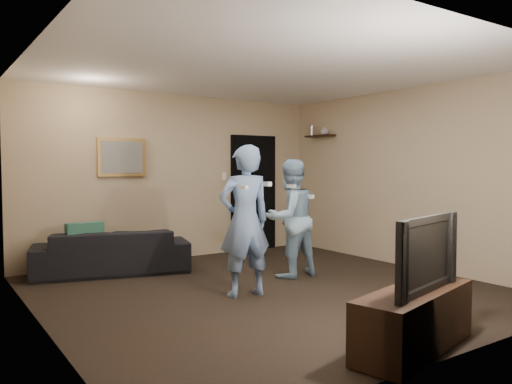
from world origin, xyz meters
TOP-DOWN VIEW (x-y plane):
  - ground at (0.00, 0.00)m, footprint 5.00×5.00m
  - ceiling at (0.00, 0.00)m, footprint 5.00×5.00m
  - wall_back at (0.00, 2.50)m, footprint 5.00×0.04m
  - wall_front at (0.00, -2.50)m, footprint 5.00×0.04m
  - wall_left at (-2.50, 0.00)m, footprint 0.04×5.00m
  - wall_right at (2.50, 0.00)m, footprint 0.04×5.00m
  - sofa at (-1.23, 1.95)m, footprint 2.19×1.31m
  - throw_pillow at (-1.60, 1.95)m, footprint 0.49×0.17m
  - painting_frame at (-0.90, 2.48)m, footprint 0.72×0.05m
  - painting_canvas at (-0.90, 2.45)m, footprint 0.62×0.01m
  - doorway at (1.45, 2.47)m, footprint 0.90×0.06m
  - light_switch at (0.85, 2.48)m, footprint 0.08×0.02m
  - wall_shelf at (2.39, 1.80)m, footprint 0.20×0.60m
  - shelf_vase at (2.39, 1.69)m, footprint 0.17×0.17m
  - shelf_figurine at (2.39, 2.02)m, footprint 0.06×0.06m
  - tv_console at (-0.17, -2.25)m, footprint 1.41×0.75m
  - television at (-0.17, -2.25)m, footprint 1.03×0.38m
  - wii_player_left at (-0.37, -0.07)m, footprint 0.67×0.53m
  - wii_player_right at (0.66, 0.42)m, footprint 0.76×0.60m

SIDE VIEW (x-z plane):
  - ground at x=0.00m, z-range 0.00..0.00m
  - tv_console at x=-0.17m, z-range 0.01..0.49m
  - sofa at x=-1.23m, z-range 0.00..0.60m
  - throw_pillow at x=-1.60m, z-range 0.24..0.72m
  - wii_player_right at x=0.66m, z-range 0.00..1.56m
  - television at x=-0.17m, z-range 0.49..1.08m
  - wii_player_left at x=-0.37m, z-range 0.00..1.71m
  - doorway at x=1.45m, z-range 0.00..2.00m
  - wall_back at x=0.00m, z-range 0.00..2.60m
  - wall_front at x=0.00m, z-range 0.00..2.60m
  - wall_left at x=-2.50m, z-range 0.00..2.60m
  - wall_right at x=2.50m, z-range 0.00..2.60m
  - light_switch at x=0.85m, z-range 1.24..1.36m
  - painting_frame at x=-0.90m, z-range 1.32..1.89m
  - painting_canvas at x=-0.90m, z-range 1.37..1.83m
  - wall_shelf at x=2.39m, z-range 1.98..2.00m
  - shelf_vase at x=2.39m, z-range 2.00..2.15m
  - shelf_figurine at x=2.39m, z-range 2.00..2.18m
  - ceiling at x=0.00m, z-range 2.58..2.62m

